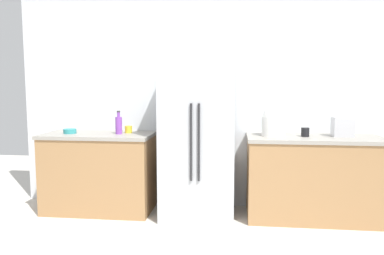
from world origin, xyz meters
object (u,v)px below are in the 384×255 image
at_px(rice_cooker, 273,122).
at_px(cup_b, 305,132).
at_px(refrigerator, 198,138).
at_px(cup_a, 128,129).
at_px(bottle_a, 119,125).
at_px(bowl_a, 70,131).
at_px(toaster, 343,127).

distance_m(rice_cooker, cup_b, 0.36).
height_order(refrigerator, cup_a, refrigerator).
distance_m(bottle_a, cup_a, 0.15).
xyz_separation_m(rice_cooker, bowl_a, (-2.35, -0.06, -0.13)).
relative_size(cup_a, cup_b, 0.87).
relative_size(rice_cooker, bottle_a, 1.23).
xyz_separation_m(rice_cooker, cup_a, (-1.68, 0.07, -0.12)).
xyz_separation_m(refrigerator, rice_cooker, (0.83, 0.05, 0.18)).
distance_m(rice_cooker, bowl_a, 2.35).
relative_size(refrigerator, cup_b, 18.05).
bearing_deg(cup_a, bottle_a, -125.96).
height_order(cup_a, cup_b, cup_b).
height_order(refrigerator, bowl_a, refrigerator).
height_order(refrigerator, rice_cooker, refrigerator).
bearing_deg(bowl_a, refrigerator, 0.12).
height_order(rice_cooker, bottle_a, rice_cooker).
xyz_separation_m(toaster, bowl_a, (-3.10, -0.09, -0.08)).
bearing_deg(cup_b, bottle_a, -179.62).
relative_size(refrigerator, toaster, 8.38).
bearing_deg(bottle_a, cup_a, 54.04).
xyz_separation_m(refrigerator, bowl_a, (-1.52, -0.00, 0.05)).
bearing_deg(refrigerator, cup_a, 171.45).
xyz_separation_m(refrigerator, toaster, (1.58, 0.09, 0.13)).
distance_m(refrigerator, rice_cooker, 0.85).
relative_size(refrigerator, cup_a, 20.78).
xyz_separation_m(rice_cooker, bottle_a, (-1.76, -0.04, -0.05)).
relative_size(rice_cooker, cup_a, 3.84).
xyz_separation_m(toaster, cup_b, (-0.41, -0.06, -0.06)).
xyz_separation_m(bottle_a, bowl_a, (-0.59, -0.02, -0.08)).
height_order(toaster, cup_b, toaster).
height_order(toaster, cup_a, toaster).
bearing_deg(cup_b, rice_cooker, 175.89).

